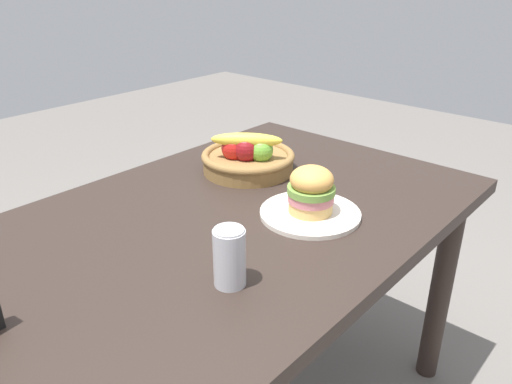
{
  "coord_description": "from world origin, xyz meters",
  "views": [
    {
      "loc": [
        -0.82,
        -0.82,
        1.35
      ],
      "look_at": [
        0.05,
        -0.05,
        0.81
      ],
      "focal_mm": 35.14,
      "sensor_mm": 36.0,
      "label": 1
    }
  ],
  "objects": [
    {
      "name": "fruit_basket",
      "position": [
        0.25,
        0.16,
        0.8
      ],
      "size": [
        0.29,
        0.29,
        0.14
      ],
      "color": "olive",
      "rests_on": "dining_table"
    },
    {
      "name": "dining_table",
      "position": [
        0.0,
        0.0,
        0.65
      ],
      "size": [
        1.4,
        0.9,
        0.75
      ],
      "color": "#2D231E",
      "rests_on": "ground_plane"
    },
    {
      "name": "soda_can",
      "position": [
        -0.22,
        -0.22,
        0.81
      ],
      "size": [
        0.07,
        0.07,
        0.13
      ],
      "color": "silver",
      "rests_on": "dining_table"
    },
    {
      "name": "sandwich",
      "position": [
        0.14,
        -0.16,
        0.82
      ],
      "size": [
        0.12,
        0.12,
        0.12
      ],
      "color": "#DBAD60",
      "rests_on": "plate"
    },
    {
      "name": "plate",
      "position": [
        0.14,
        -0.16,
        0.76
      ],
      "size": [
        0.26,
        0.26,
        0.01
      ],
      "primitive_type": "cylinder",
      "color": "silver",
      "rests_on": "dining_table"
    }
  ]
}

